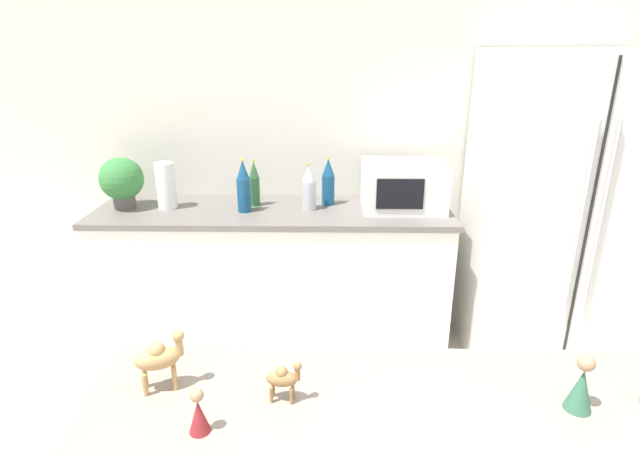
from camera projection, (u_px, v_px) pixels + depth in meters
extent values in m
cube|color=silver|center=(356.00, 138.00, 3.17)|extent=(8.00, 0.06, 2.55)
cube|color=white|center=(275.00, 280.00, 3.15)|extent=(2.09, 0.60, 0.87)
cube|color=#66605B|center=(273.00, 211.00, 3.00)|extent=(2.12, 0.63, 0.03)
cube|color=silver|center=(555.00, 214.00, 2.89)|extent=(0.90, 0.73, 1.82)
cube|color=black|center=(586.00, 236.00, 2.54)|extent=(0.01, 0.01, 1.75)
cylinder|color=#B2B5BA|center=(581.00, 220.00, 2.50)|extent=(0.02, 0.02, 1.00)
cylinder|color=#B2B5BA|center=(601.00, 221.00, 2.50)|extent=(0.02, 0.02, 1.00)
cube|color=gray|center=(462.00, 412.00, 1.22)|extent=(1.86, 0.49, 0.03)
cylinder|color=#595451|center=(125.00, 201.00, 2.99)|extent=(0.13, 0.13, 0.09)
sphere|color=#387F3D|center=(121.00, 179.00, 2.94)|extent=(0.25, 0.25, 0.25)
cylinder|color=white|center=(166.00, 186.00, 2.96)|extent=(0.11, 0.11, 0.28)
cube|color=white|center=(403.00, 186.00, 2.95)|extent=(0.48, 0.36, 0.28)
cube|color=black|center=(400.00, 194.00, 2.78)|extent=(0.26, 0.01, 0.17)
cylinder|color=navy|center=(328.00, 190.00, 3.05)|extent=(0.08, 0.08, 0.18)
cone|color=navy|center=(328.00, 167.00, 3.00)|extent=(0.07, 0.07, 0.10)
cylinder|color=gold|center=(328.00, 158.00, 2.98)|extent=(0.03, 0.03, 0.01)
cylinder|color=#B2B7BC|center=(309.00, 195.00, 2.95)|extent=(0.08, 0.08, 0.17)
cone|color=#B2B7BC|center=(309.00, 173.00, 2.90)|extent=(0.08, 0.08, 0.10)
cylinder|color=gold|center=(309.00, 164.00, 2.89)|extent=(0.03, 0.03, 0.01)
cylinder|color=navy|center=(244.00, 195.00, 2.91)|extent=(0.08, 0.08, 0.19)
cone|color=navy|center=(243.00, 170.00, 2.86)|extent=(0.08, 0.08, 0.11)
cylinder|color=gold|center=(242.00, 160.00, 2.84)|extent=(0.03, 0.03, 0.01)
cylinder|color=#2D6033|center=(255.00, 191.00, 3.03)|extent=(0.06, 0.06, 0.18)
cone|color=#2D6033|center=(254.00, 169.00, 2.98)|extent=(0.06, 0.06, 0.10)
cylinder|color=gold|center=(253.00, 160.00, 2.96)|extent=(0.02, 0.02, 0.01)
ellipsoid|color=tan|center=(157.00, 358.00, 1.25)|extent=(0.12, 0.09, 0.06)
sphere|color=tan|center=(156.00, 350.00, 1.24)|extent=(0.04, 0.04, 0.04)
cylinder|color=tan|center=(179.00, 345.00, 1.25)|extent=(0.02, 0.02, 0.06)
sphere|color=tan|center=(178.00, 335.00, 1.24)|extent=(0.03, 0.03, 0.03)
cylinder|color=tan|center=(174.00, 372.00, 1.29)|extent=(0.01, 0.01, 0.06)
cylinder|color=tan|center=(175.00, 379.00, 1.26)|extent=(0.01, 0.01, 0.06)
cylinder|color=tan|center=(145.00, 377.00, 1.27)|extent=(0.01, 0.01, 0.06)
cylinder|color=tan|center=(145.00, 385.00, 1.24)|extent=(0.01, 0.01, 0.06)
ellipsoid|color=olive|center=(282.00, 379.00, 1.21)|extent=(0.08, 0.05, 0.04)
sphere|color=olive|center=(282.00, 372.00, 1.21)|extent=(0.03, 0.03, 0.03)
cylinder|color=olive|center=(297.00, 373.00, 1.20)|extent=(0.01, 0.01, 0.04)
sphere|color=olive|center=(297.00, 366.00, 1.20)|extent=(0.02, 0.02, 0.02)
cylinder|color=olive|center=(293.00, 390.00, 1.23)|extent=(0.01, 0.01, 0.04)
cylinder|color=olive|center=(291.00, 396.00, 1.21)|extent=(0.01, 0.01, 0.04)
cylinder|color=olive|center=(273.00, 389.00, 1.24)|extent=(0.01, 0.01, 0.04)
cylinder|color=olive|center=(271.00, 395.00, 1.22)|extent=(0.01, 0.01, 0.04)
cone|color=#33664C|center=(581.00, 390.00, 1.18)|extent=(0.06, 0.06, 0.11)
sphere|color=#A37A5B|center=(586.00, 363.00, 1.16)|extent=(0.04, 0.04, 0.04)
cone|color=maroon|center=(199.00, 416.00, 1.12)|extent=(0.05, 0.05, 0.08)
sphere|color=#A37A5B|center=(197.00, 395.00, 1.10)|extent=(0.03, 0.03, 0.03)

